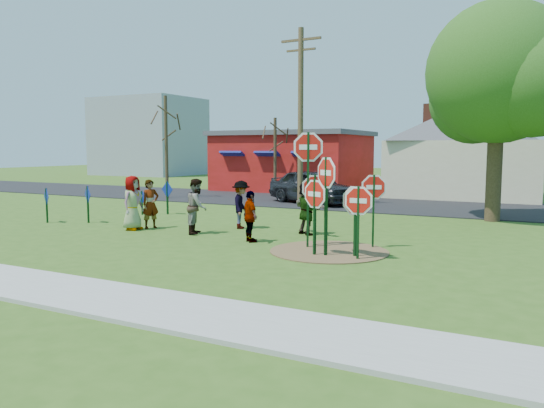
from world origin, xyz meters
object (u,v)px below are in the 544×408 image
(stop_sign_c, at_px, (326,183))
(person_a, at_px, (133,203))
(stop_sign_d, at_px, (374,193))
(person_b, at_px, (151,204))
(utility_pole, at_px, (301,114))
(suv, at_px, (312,186))
(stop_sign_b, at_px, (308,160))
(leafy_tree, at_px, (502,80))
(stop_sign_a, at_px, (315,200))

(stop_sign_c, height_order, person_a, stop_sign_c)
(stop_sign_d, height_order, person_a, stop_sign_d)
(stop_sign_c, height_order, person_b, stop_sign_c)
(person_a, distance_m, utility_pole, 10.35)
(suv, bearing_deg, person_b, -166.77)
(stop_sign_d, bearing_deg, suv, 98.24)
(stop_sign_c, distance_m, utility_pole, 12.30)
(person_b, bearing_deg, stop_sign_b, -74.52)
(stop_sign_d, xyz_separation_m, utility_pole, (-6.32, 9.01, 2.88))
(suv, relative_size, leafy_tree, 0.60)
(stop_sign_b, xyz_separation_m, person_a, (-6.62, 0.27, -1.54))
(person_a, relative_size, suv, 0.37)
(stop_sign_a, height_order, person_b, stop_sign_a)
(stop_sign_a, height_order, person_a, stop_sign_a)
(stop_sign_a, relative_size, utility_pole, 0.25)
(suv, bearing_deg, stop_sign_b, -134.25)
(stop_sign_c, height_order, utility_pole, utility_pole)
(stop_sign_a, distance_m, stop_sign_b, 1.50)
(stop_sign_b, relative_size, stop_sign_c, 1.24)
(person_a, bearing_deg, person_b, -33.01)
(stop_sign_b, xyz_separation_m, suv, (-4.53, 10.94, -1.58))
(stop_sign_a, bearing_deg, stop_sign_d, 81.60)
(stop_sign_d, relative_size, person_a, 1.17)
(suv, height_order, leafy_tree, leafy_tree)
(person_a, relative_size, person_b, 1.09)
(stop_sign_a, relative_size, stop_sign_c, 0.78)
(stop_sign_d, distance_m, person_b, 7.98)
(stop_sign_c, xyz_separation_m, suv, (-5.41, 11.79, -1.00))
(stop_sign_c, relative_size, stop_sign_d, 1.24)
(stop_sign_a, bearing_deg, utility_pole, 138.83)
(stop_sign_b, xyz_separation_m, stop_sign_d, (1.63, 0.81, -0.92))
(stop_sign_c, xyz_separation_m, person_a, (-7.50, 1.13, -0.96))
(stop_sign_b, height_order, person_b, stop_sign_b)
(suv, height_order, utility_pole, utility_pole)
(person_a, xyz_separation_m, leafy_tree, (10.84, 8.03, 4.38))
(stop_sign_a, xyz_separation_m, utility_pole, (-5.28, 10.73, 2.99))
(utility_pole, height_order, leafy_tree, utility_pole)
(stop_sign_c, relative_size, suv, 0.54)
(suv, relative_size, utility_pole, 0.59)
(stop_sign_b, bearing_deg, leafy_tree, 40.74)
(stop_sign_d, relative_size, suv, 0.44)
(person_b, xyz_separation_m, suv, (1.79, 10.10, 0.04))
(stop_sign_a, xyz_separation_m, person_a, (-7.21, 1.19, -0.51))
(stop_sign_b, bearing_deg, stop_sign_a, -79.30)
(stop_sign_d, bearing_deg, leafy_tree, 47.90)
(stop_sign_c, bearing_deg, person_b, -158.07)
(stop_sign_d, height_order, suv, stop_sign_d)
(utility_pole, bearing_deg, stop_sign_c, -62.45)
(stop_sign_a, distance_m, stop_sign_c, 0.54)
(stop_sign_c, relative_size, leafy_tree, 0.33)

